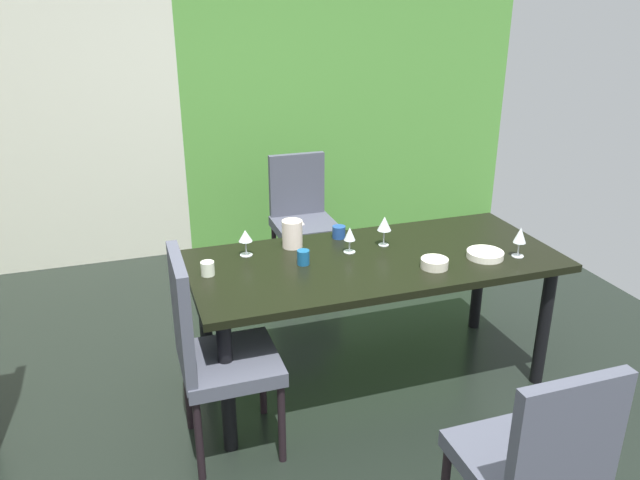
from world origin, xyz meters
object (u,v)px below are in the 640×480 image
chair_head_near (537,461)px  wine_glass_right (520,236)px  wine_glass_south (384,224)px  cup_near_shelf (208,268)px  chair_head_far (302,213)px  serving_bowl_front (485,254)px  cup_corner (303,257)px  chair_left_near (211,348)px  wine_glass_rear (350,235)px  pitcher_north (292,234)px  serving_bowl_left (434,263)px  wine_glass_center (245,237)px  dining_table (375,272)px  cup_west (339,232)px

chair_head_near → wine_glass_right: chair_head_near is taller
wine_glass_south → cup_near_shelf: wine_glass_south is taller
chair_head_far → serving_bowl_front: 1.67m
cup_near_shelf → cup_corner: bearing=-2.8°
chair_head_far → chair_left_near: size_ratio=0.94×
wine_glass_rear → pitcher_north: (-0.27, 0.17, -0.02)m
chair_head_near → wine_glass_rear: size_ratio=6.64×
wine_glass_right → cup_near_shelf: 1.63m
chair_left_near → cup_near_shelf: chair_left_near is taller
chair_head_near → serving_bowl_front: size_ratio=4.89×
chair_head_near → serving_bowl_left: chair_head_near is taller
chair_head_near → wine_glass_center: chair_head_near is taller
wine_glass_right → serving_bowl_front: (-0.17, 0.04, -0.10)m
chair_head_far → cup_corner: bearing=73.5°
dining_table → wine_glass_center: bearing=159.0°
cup_near_shelf → wine_glass_center: bearing=38.6°
dining_table → chair_head_near: (0.04, -1.38, -0.13)m
serving_bowl_front → cup_west: bearing=141.2°
dining_table → serving_bowl_left: 0.34m
wine_glass_south → cup_near_shelf: size_ratio=2.38×
dining_table → wine_glass_center: size_ratio=13.68×
chair_head_far → wine_glass_rear: size_ratio=6.71×
wine_glass_rear → wine_glass_right: (0.83, -0.34, 0.02)m
wine_glass_right → cup_west: size_ratio=2.19×
serving_bowl_front → cup_near_shelf: cup_near_shelf is taller
chair_left_near → cup_west: (0.85, 0.63, 0.23)m
chair_head_near → wine_glass_south: chair_head_near is taller
chair_head_near → wine_glass_center: (-0.68, 1.62, 0.32)m
dining_table → chair_left_near: (-0.94, -0.31, -0.11)m
wine_glass_south → cup_corner: wine_glass_south is taller
wine_glass_right → cup_west: 0.99m
cup_west → chair_head_far: bearing=84.8°
chair_head_near → cup_west: (-0.12, 1.70, 0.25)m
wine_glass_south → wine_glass_right: 0.72m
chair_left_near → wine_glass_center: 0.69m
dining_table → chair_head_near: 1.38m
cup_near_shelf → chair_left_near: bearing=-99.1°
pitcher_north → chair_left_near: bearing=-133.6°
cup_corner → chair_head_far: bearing=73.5°
serving_bowl_left → chair_head_near: bearing=-99.7°
chair_left_near → cup_west: bearing=126.8°
wine_glass_rear → serving_bowl_left: bearing=-44.1°
dining_table → wine_glass_south: 0.28m
chair_head_far → cup_corner: (-0.40, -1.34, 0.25)m
chair_head_near → cup_corner: 1.50m
chair_head_near → cup_west: chair_head_near is taller
chair_left_near → wine_glass_right: (1.66, 0.08, 0.31)m
wine_glass_rear → serving_bowl_left: size_ratio=1.01×
chair_left_near → wine_glass_rear: 0.98m
wine_glass_center → cup_near_shelf: 0.31m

